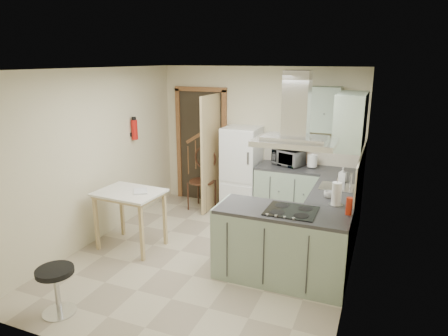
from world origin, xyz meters
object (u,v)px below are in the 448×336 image
at_px(peninsula, 281,245).
at_px(bentwood_chair, 202,181).
at_px(drop_leaf_table, 131,220).
at_px(stool, 57,291).
at_px(fridge, 242,170).
at_px(microwave, 288,157).
at_px(extractor_hood, 295,142).

height_order(peninsula, bentwood_chair, bentwood_chair).
distance_m(peninsula, drop_leaf_table, 2.19).
bearing_deg(stool, peninsula, 37.71).
xyz_separation_m(fridge, microwave, (0.80, 0.07, 0.28)).
bearing_deg(bentwood_chair, drop_leaf_table, -94.21).
bearing_deg(stool, extractor_hood, 36.38).
bearing_deg(microwave, fridge, -152.97).
distance_m(bentwood_chair, stool, 3.38).
distance_m(fridge, extractor_hood, 2.57).
height_order(peninsula, extractor_hood, extractor_hood).
xyz_separation_m(extractor_hood, drop_leaf_table, (-2.29, 0.04, -1.30)).
height_order(peninsula, stool, peninsula).
xyz_separation_m(fridge, drop_leaf_table, (-0.97, -1.94, -0.33)).
relative_size(fridge, drop_leaf_table, 1.68).
xyz_separation_m(extractor_hood, microwave, (-0.52, 2.05, -0.69)).
height_order(fridge, microwave, fridge).
bearing_deg(fridge, stool, -102.56).
relative_size(extractor_hood, drop_leaf_table, 1.01).
height_order(drop_leaf_table, stool, drop_leaf_table).
height_order(peninsula, drop_leaf_table, peninsula).
distance_m(drop_leaf_table, stool, 1.62).
relative_size(drop_leaf_table, microwave, 1.85).
xyz_separation_m(peninsula, stool, (-2.01, -1.56, -0.19)).
height_order(drop_leaf_table, bentwood_chair, bentwood_chair).
bearing_deg(bentwood_chair, microwave, 13.73).
xyz_separation_m(bentwood_chair, stool, (-0.09, -3.37, -0.25)).
bearing_deg(bentwood_chair, stool, -87.04).
xyz_separation_m(fridge, bentwood_chair, (-0.69, -0.17, -0.24)).
bearing_deg(peninsula, stool, -142.29).
xyz_separation_m(fridge, extractor_hood, (1.32, -1.98, 0.97)).
relative_size(stool, microwave, 1.08).
bearing_deg(fridge, drop_leaf_table, -116.52).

